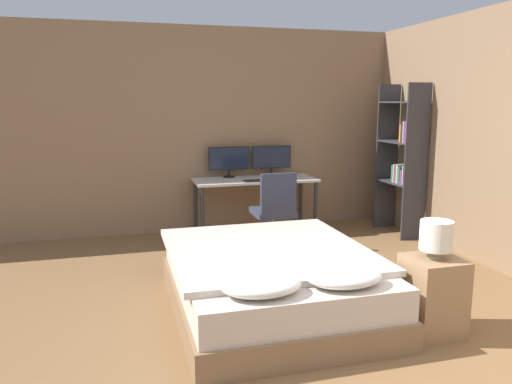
% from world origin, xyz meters
% --- Properties ---
extents(wall_back, '(12.00, 0.06, 2.70)m').
position_xyz_m(wall_back, '(0.00, 4.25, 1.35)').
color(wall_back, '#8E7051').
rests_on(wall_back, ground_plane).
extents(bed, '(1.63, 2.02, 0.59)m').
position_xyz_m(bed, '(-0.50, 1.40, 0.26)').
color(bed, '#846647').
rests_on(bed, ground_plane).
extents(nightstand, '(0.39, 0.40, 0.59)m').
position_xyz_m(nightstand, '(0.55, 0.69, 0.29)').
color(nightstand, '#997551').
rests_on(nightstand, ground_plane).
extents(bedside_lamp, '(0.24, 0.24, 0.28)m').
position_xyz_m(bedside_lamp, '(0.55, 0.69, 0.76)').
color(bedside_lamp, gray).
rests_on(bedside_lamp, nightstand).
extents(desk, '(1.60, 0.65, 0.74)m').
position_xyz_m(desk, '(0.04, 3.86, 0.65)').
color(desk, beige).
rests_on(desk, ground_plane).
extents(monitor_left, '(0.55, 0.16, 0.41)m').
position_xyz_m(monitor_left, '(-0.25, 4.08, 0.97)').
color(monitor_left, black).
rests_on(monitor_left, desk).
extents(monitor_right, '(0.55, 0.16, 0.41)m').
position_xyz_m(monitor_right, '(0.34, 4.08, 0.97)').
color(monitor_right, black).
rests_on(monitor_right, desk).
extents(keyboard, '(0.40, 0.13, 0.02)m').
position_xyz_m(keyboard, '(0.04, 3.64, 0.74)').
color(keyboard, black).
rests_on(keyboard, desk).
extents(computer_mouse, '(0.07, 0.05, 0.04)m').
position_xyz_m(computer_mouse, '(0.33, 3.64, 0.75)').
color(computer_mouse, black).
rests_on(computer_mouse, desk).
extents(office_chair, '(0.52, 0.52, 0.92)m').
position_xyz_m(office_chair, '(0.09, 3.15, 0.37)').
color(office_chair, black).
rests_on(office_chair, ground_plane).
extents(bookshelf, '(0.33, 0.72, 1.96)m').
position_xyz_m(bookshelf, '(1.88, 3.29, 1.04)').
color(bookshelf, '#333338').
rests_on(bookshelf, ground_plane).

